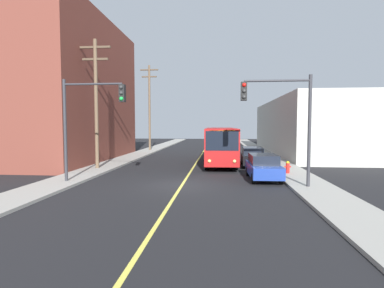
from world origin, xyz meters
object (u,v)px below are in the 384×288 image
object	(u,v)px
parked_car_blue	(263,167)
traffic_signal_left_corner	(90,111)
parked_car_black	(253,156)
utility_pole_mid	(149,104)
fire_hydrant	(288,167)
utility_pole_near	(96,98)
city_bus	(220,143)
traffic_signal_right_corner	(280,110)

from	to	relation	value
parked_car_blue	traffic_signal_left_corner	distance (m)	11.13
parked_car_black	traffic_signal_left_corner	distance (m)	13.84
utility_pole_mid	fire_hydrant	size ratio (longest dim) A/B	13.36
utility_pole_near	parked_car_blue	bearing A→B (deg)	-14.65
city_bus	fire_hydrant	world-z (taller)	city_bus
utility_pole_near	fire_hydrant	bearing A→B (deg)	-5.21
utility_pole_near	traffic_signal_right_corner	world-z (taller)	utility_pole_near
traffic_signal_right_corner	utility_pole_near	bearing A→B (deg)	155.22
city_bus	parked_car_black	bearing A→B (deg)	-35.46
fire_hydrant	traffic_signal_left_corner	bearing A→B (deg)	-161.09
parked_car_blue	traffic_signal_right_corner	xyz separation A→B (m)	(0.49, -2.68, 3.46)
utility_pole_mid	traffic_signal_right_corner	bearing A→B (deg)	-61.38
city_bus	parked_car_black	world-z (taller)	city_bus
utility_pole_near	traffic_signal_right_corner	size ratio (longest dim) A/B	1.64
city_bus	utility_pole_near	world-z (taller)	utility_pole_near
traffic_signal_left_corner	utility_pole_near	bearing A→B (deg)	109.16
traffic_signal_left_corner	utility_pole_mid	bearing A→B (deg)	94.55
traffic_signal_left_corner	traffic_signal_right_corner	size ratio (longest dim) A/B	1.00
parked_car_black	utility_pole_mid	size ratio (longest dim) A/B	0.40
parked_car_blue	traffic_signal_left_corner	xyz separation A→B (m)	(-10.33, -2.29, 3.46)
utility_pole_near	fire_hydrant	distance (m)	15.07
traffic_signal_right_corner	fire_hydrant	xyz separation A→B (m)	(1.44, 4.58, -3.72)
parked_car_blue	traffic_signal_left_corner	bearing A→B (deg)	-167.47
parked_car_black	fire_hydrant	xyz separation A→B (m)	(1.95, -4.35, -0.26)
parked_car_black	utility_pole_mid	bearing A→B (deg)	130.47
utility_pole_mid	fire_hydrant	world-z (taller)	utility_pole_mid
parked_car_black	utility_pole_mid	xyz separation A→B (m)	(-12.13, 14.21, 5.44)
city_bus	utility_pole_mid	bearing A→B (deg)	127.49
parked_car_blue	utility_pole_mid	world-z (taller)	utility_pole_mid
parked_car_black	traffic_signal_left_corner	bearing A→B (deg)	-140.33
city_bus	fire_hydrant	bearing A→B (deg)	-53.48
parked_car_blue	utility_pole_near	bearing A→B (deg)	165.35
city_bus	utility_pole_near	size ratio (longest dim) A/B	1.24
traffic_signal_left_corner	fire_hydrant	xyz separation A→B (m)	(12.26, 4.20, -3.72)
city_bus	traffic_signal_left_corner	size ratio (longest dim) A/B	2.03
utility_pole_mid	traffic_signal_right_corner	size ratio (longest dim) A/B	1.87
fire_hydrant	parked_car_blue	bearing A→B (deg)	-135.41
parked_car_black	utility_pole_mid	distance (m)	19.46
city_bus	fire_hydrant	size ratio (longest dim) A/B	14.52
utility_pole_mid	traffic_signal_right_corner	xyz separation A→B (m)	(12.63, -23.15, -1.98)
traffic_signal_left_corner	city_bus	bearing A→B (deg)	54.01
utility_pole_mid	parked_car_black	bearing A→B (deg)	-49.53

